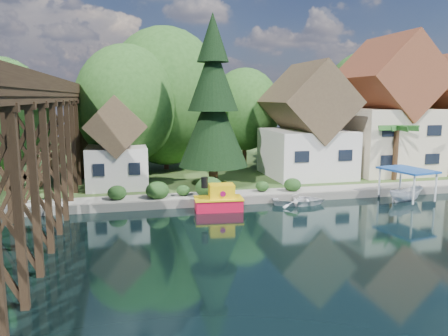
{
  "coord_description": "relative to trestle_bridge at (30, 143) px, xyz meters",
  "views": [
    {
      "loc": [
        -10.31,
        -23.63,
        8.17
      ],
      "look_at": [
        -3.52,
        6.0,
        3.22
      ],
      "focal_mm": 35.0,
      "sensor_mm": 36.0,
      "label": 1
    }
  ],
  "objects": [
    {
      "name": "bg_trees",
      "position": [
        17.0,
        16.08,
        1.94
      ],
      "size": [
        49.9,
        13.3,
        10.57
      ],
      "color": "#382314",
      "rests_on": "bank"
    },
    {
      "name": "trestle_bridge",
      "position": [
        0.0,
        0.0,
        0.0
      ],
      "size": [
        4.12,
        44.18,
        9.3
      ],
      "color": "black",
      "rests_on": "ground"
    },
    {
      "name": "shrubs",
      "position": [
        11.4,
        4.09,
        -4.12
      ],
      "size": [
        15.76,
        2.47,
        1.7
      ],
      "color": "#1C3C15",
      "rests_on": "bank"
    },
    {
      "name": "conifer",
      "position": [
        13.12,
        7.78,
        2.18
      ],
      "size": [
        5.93,
        5.93,
        14.59
      ],
      "color": "#382314",
      "rests_on": "bank"
    },
    {
      "name": "palm_tree",
      "position": [
        30.21,
        6.82,
        -0.12
      ],
      "size": [
        5.0,
        5.0,
        5.41
      ],
      "color": "#382314",
      "rests_on": "bank"
    },
    {
      "name": "shed",
      "position": [
        5.0,
        9.33,
        -1.52
      ],
      "size": [
        5.09,
        5.4,
        7.85
      ],
      "color": "silver",
      "rests_on": "bank"
    },
    {
      "name": "seawall",
      "position": [
        20.0,
        2.83,
        -5.04
      ],
      "size": [
        60.0,
        0.4,
        0.62
      ],
      "primitive_type": "cube",
      "color": "slate",
      "rests_on": "ground"
    },
    {
      "name": "house_center",
      "position": [
        32.0,
        11.33,
        1.07
      ],
      "size": [
        8.65,
        9.18,
        13.89
      ],
      "color": "beige",
      "rests_on": "bank"
    },
    {
      "name": "tugboat",
      "position": [
        12.27,
        1.5,
        -4.59
      ],
      "size": [
        3.63,
        2.18,
        2.54
      ],
      "color": "red",
      "rests_on": "ground"
    },
    {
      "name": "bank",
      "position": [
        16.0,
        28.83,
        -5.1
      ],
      "size": [
        140.0,
        52.0,
        0.5
      ],
      "primitive_type": "cube",
      "color": "#2B4B1E",
      "rests_on": "ground"
    },
    {
      "name": "promenade",
      "position": [
        22.0,
        4.13,
        -4.82
      ],
      "size": [
        50.0,
        2.6,
        0.06
      ],
      "primitive_type": "cube",
      "color": "gray",
      "rests_on": "bank"
    },
    {
      "name": "ground",
      "position": [
        16.0,
        -5.17,
        -5.35
      ],
      "size": [
        140.0,
        140.0,
        0.0
      ],
      "primitive_type": "plane",
      "color": "black",
      "rests_on": "ground"
    },
    {
      "name": "boat_canopy",
      "position": [
        27.29,
        0.88,
        -4.24
      ],
      "size": [
        3.47,
        4.47,
        2.59
      ],
      "color": "white",
      "rests_on": "ground"
    },
    {
      "name": "house_left",
      "position": [
        23.0,
        10.83,
        -0.21
      ],
      "size": [
        7.64,
        8.64,
        11.02
      ],
      "color": "silver",
      "rests_on": "bank"
    },
    {
      "name": "boat_white_a",
      "position": [
        18.62,
        1.82,
        -4.93
      ],
      "size": [
        4.61,
        3.73,
        0.84
      ],
      "primitive_type": "imported",
      "rotation": [
        0.0,
        0.0,
        1.35
      ],
      "color": "white",
      "rests_on": "ground"
    }
  ]
}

